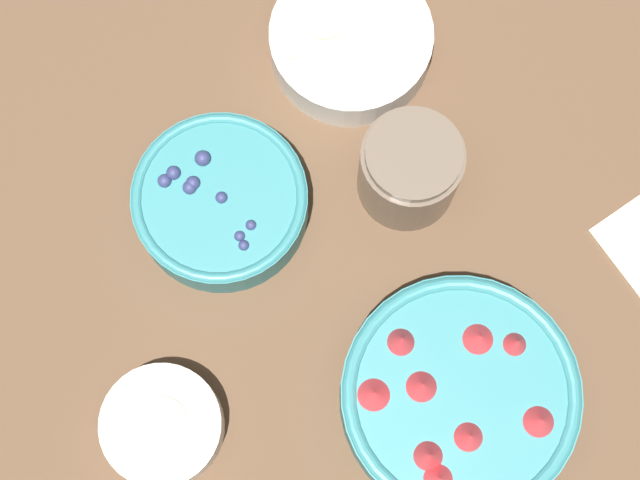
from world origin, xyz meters
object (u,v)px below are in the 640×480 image
Objects in this scene: bowl_cream at (162,425)px; bowl_strawberries at (458,397)px; bowl_blueberries at (218,205)px; bowl_bananas at (350,41)px; jar_chocolate at (409,170)px.

bowl_strawberries is at bearing -147.06° from bowl_cream.
bowl_strawberries is 1.94× the size of bowl_cream.
bowl_strawberries reaches higher than bowl_blueberries.
bowl_cream is (0.23, 0.15, -0.01)m from bowl_strawberries.
jar_chocolate reaches higher than bowl_bananas.
bowl_blueberries reaches higher than bowl_bananas.
bowl_strawberries is at bearing 168.25° from bowl_blueberries.
bowl_blueberries is 0.19m from jar_chocolate.
bowl_blueberries is 1.04× the size of bowl_bananas.
jar_chocolate is (0.14, -0.17, 0.01)m from bowl_strawberries.
bowl_strawberries is 0.38m from bowl_bananas.
bowl_blueberries is 0.22m from bowl_bananas.
bowl_blueberries is (0.29, -0.06, -0.01)m from bowl_strawberries.
bowl_bananas and bowl_cream have the same top height.
bowl_bananas is 0.43m from bowl_cream.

